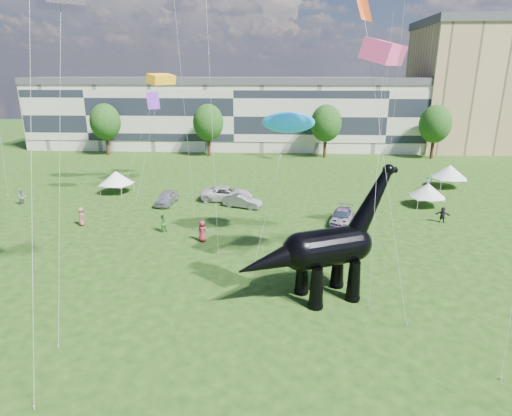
{
  "coord_description": "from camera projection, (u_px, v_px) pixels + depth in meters",
  "views": [
    {
      "loc": [
        0.54,
        -20.35,
        14.07
      ],
      "look_at": [
        -1.14,
        8.0,
        5.0
      ],
      "focal_mm": 30.0,
      "sensor_mm": 36.0,
      "label": 1
    }
  ],
  "objects": [
    {
      "name": "car_grey",
      "position": [
        243.0,
        201.0,
        46.29
      ],
      "size": [
        4.43,
        2.73,
        1.38
      ],
      "primitive_type": "imported",
      "rotation": [
        0.0,
        0.0,
        1.24
      ],
      "color": "slate",
      "rests_on": "ground"
    },
    {
      "name": "tree_mid_left",
      "position": [
        208.0,
        120.0,
        72.82
      ],
      "size": [
        5.2,
        5.2,
        9.44
      ],
      "color": "#382314",
      "rests_on": "ground"
    },
    {
      "name": "car_dark",
      "position": [
        342.0,
        217.0,
        41.39
      ],
      "size": [
        3.03,
        4.98,
        1.35
      ],
      "primitive_type": "imported",
      "rotation": [
        0.0,
        0.0,
        -0.26
      ],
      "color": "#595960",
      "rests_on": "ground"
    },
    {
      "name": "apartment_block",
      "position": [
        493.0,
        89.0,
        79.86
      ],
      "size": [
        28.0,
        18.0,
        22.0
      ],
      "primitive_type": "cube",
      "color": "tan",
      "rests_on": "ground"
    },
    {
      "name": "car_silver",
      "position": [
        167.0,
        198.0,
        47.38
      ],
      "size": [
        2.11,
        4.45,
        1.47
      ],
      "primitive_type": "imported",
      "rotation": [
        0.0,
        0.0,
        -0.09
      ],
      "color": "silver",
      "rests_on": "ground"
    },
    {
      "name": "dinosaur_sculpture",
      "position": [
        322.0,
        250.0,
        26.9
      ],
      "size": [
        10.5,
        5.9,
        8.88
      ],
      "rotation": [
        0.0,
        0.0,
        0.42
      ],
      "color": "black",
      "rests_on": "ground"
    },
    {
      "name": "terrace_row",
      "position": [
        237.0,
        116.0,
        81.24
      ],
      "size": [
        78.0,
        11.0,
        12.0
      ],
      "primitive_type": "cube",
      "color": "beige",
      "rests_on": "ground"
    },
    {
      "name": "tree_mid_right",
      "position": [
        326.0,
        120.0,
        71.69
      ],
      "size": [
        5.2,
        5.2,
        9.44
      ],
      "color": "#382314",
      "rests_on": "ground"
    },
    {
      "name": "visitors",
      "position": [
        238.0,
        235.0,
        36.28
      ],
      "size": [
        47.52,
        43.07,
        1.89
      ],
      "color": "#9E544F",
      "rests_on": "ground"
    },
    {
      "name": "car_white",
      "position": [
        227.0,
        194.0,
        48.59
      ],
      "size": [
        6.0,
        3.07,
        1.62
      ],
      "primitive_type": "imported",
      "rotation": [
        0.0,
        0.0,
        1.51
      ],
      "color": "silver",
      "rests_on": "ground"
    },
    {
      "name": "gazebo_near",
      "position": [
        428.0,
        190.0,
        46.31
      ],
      "size": [
        3.73,
        3.73,
        2.58
      ],
      "rotation": [
        0.0,
        0.0,
        0.01
      ],
      "color": "silver",
      "rests_on": "ground"
    },
    {
      "name": "gazebo_left",
      "position": [
        116.0,
        178.0,
        51.41
      ],
      "size": [
        4.55,
        4.55,
        2.71
      ],
      "rotation": [
        0.0,
        0.0,
        -0.19
      ],
      "color": "white",
      "rests_on": "ground"
    },
    {
      "name": "tree_far_right",
      "position": [
        436.0,
        121.0,
        70.68
      ],
      "size": [
        5.2,
        5.2,
        9.44
      ],
      "color": "#382314",
      "rests_on": "ground"
    },
    {
      "name": "ground",
      "position": [
        268.0,
        338.0,
        23.66
      ],
      "size": [
        220.0,
        220.0,
        0.0
      ],
      "primitive_type": "plane",
      "color": "#16330C",
      "rests_on": "ground"
    },
    {
      "name": "tree_far_left",
      "position": [
        105.0,
        119.0,
        73.83
      ],
      "size": [
        5.2,
        5.2,
        9.44
      ],
      "color": "#382314",
      "rests_on": "ground"
    },
    {
      "name": "gazebo_far",
      "position": [
        449.0,
        172.0,
        53.93
      ],
      "size": [
        4.37,
        4.37,
        2.9
      ],
      "rotation": [
        0.0,
        0.0,
        0.05
      ],
      "color": "silver",
      "rests_on": "ground"
    }
  ]
}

